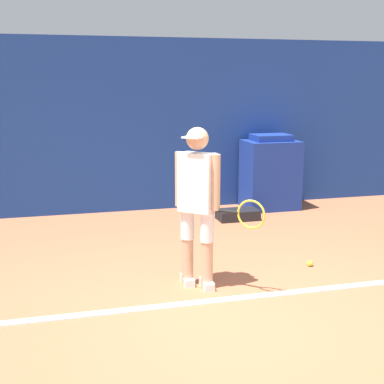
% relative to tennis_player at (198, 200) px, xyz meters
% --- Properties ---
extents(ground_plane, '(24.00, 24.00, 0.00)m').
position_rel_tennis_player_xyz_m(ground_plane, '(0.16, -0.88, -0.89)').
color(ground_plane, '#B76642').
extents(back_wall, '(24.00, 0.10, 2.69)m').
position_rel_tennis_player_xyz_m(back_wall, '(0.16, 3.40, 0.45)').
color(back_wall, navy).
rests_on(back_wall, ground_plane).
extents(court_baseline, '(21.60, 0.10, 0.01)m').
position_rel_tennis_player_xyz_m(court_baseline, '(0.16, -0.41, -0.89)').
color(court_baseline, white).
rests_on(court_baseline, ground_plane).
extents(tennis_player, '(0.72, 0.68, 1.61)m').
position_rel_tennis_player_xyz_m(tennis_player, '(0.00, 0.00, 0.00)').
color(tennis_player, tan).
rests_on(tennis_player, ground_plane).
extents(tennis_ball, '(0.07, 0.07, 0.07)m').
position_rel_tennis_player_xyz_m(tennis_ball, '(1.37, 0.25, -0.86)').
color(tennis_ball, '#D1E533').
rests_on(tennis_ball, ground_plane).
extents(covered_chair, '(0.85, 0.65, 1.20)m').
position_rel_tennis_player_xyz_m(covered_chair, '(2.03, 2.97, -0.32)').
color(covered_chair, navy).
rests_on(covered_chair, ground_plane).
extents(equipment_bag, '(0.61, 0.35, 0.15)m').
position_rel_tennis_player_xyz_m(equipment_bag, '(1.28, 2.39, -0.82)').
color(equipment_bag, black).
rests_on(equipment_bag, ground_plane).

